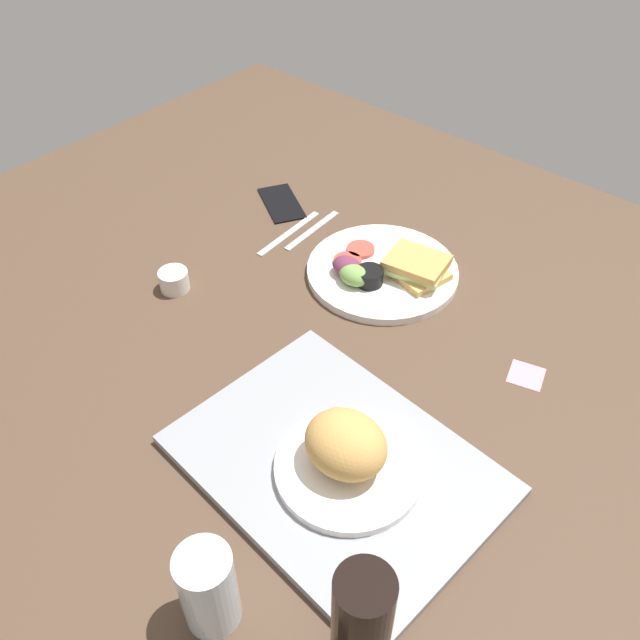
# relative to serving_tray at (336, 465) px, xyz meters

# --- Properties ---
(ground_plane) EXTENTS (1.90, 1.50, 0.03)m
(ground_plane) POSITION_rel_serving_tray_xyz_m (0.18, -0.22, -0.02)
(ground_plane) COLOR #4C3828
(serving_tray) EXTENTS (0.47, 0.36, 0.02)m
(serving_tray) POSITION_rel_serving_tray_xyz_m (0.00, 0.00, 0.00)
(serving_tray) COLOR gray
(serving_tray) RESTS_ON ground_plane
(bread_plate_near) EXTENTS (0.21, 0.21, 0.10)m
(bread_plate_near) POSITION_rel_serving_tray_xyz_m (-0.02, -0.00, 0.05)
(bread_plate_near) COLOR white
(bread_plate_near) RESTS_ON serving_tray
(plate_with_salad) EXTENTS (0.29, 0.29, 0.05)m
(plate_with_salad) POSITION_rel_serving_tray_xyz_m (0.21, -0.40, 0.01)
(plate_with_salad) COLOR white
(plate_with_salad) RESTS_ON ground_plane
(drinking_glass) EXTENTS (0.07, 0.07, 0.13)m
(drinking_glass) POSITION_rel_serving_tray_xyz_m (-0.02, 0.26, 0.06)
(drinking_glass) COLOR silver
(drinking_glass) RESTS_ON ground_plane
(soda_bottle) EXTENTS (0.06, 0.06, 0.22)m
(soda_bottle) POSITION_rel_serving_tray_xyz_m (-0.20, 0.20, 0.10)
(soda_bottle) COLOR black
(soda_bottle) RESTS_ON ground_plane
(espresso_cup) EXTENTS (0.06, 0.06, 0.04)m
(espresso_cup) POSITION_rel_serving_tray_xyz_m (0.49, -0.11, 0.01)
(espresso_cup) COLOR silver
(espresso_cup) RESTS_ON ground_plane
(fork) EXTENTS (0.02, 0.17, 0.01)m
(fork) POSITION_rel_serving_tray_xyz_m (0.42, -0.42, -0.01)
(fork) COLOR #B7B7BC
(fork) RESTS_ON ground_plane
(knife) EXTENTS (0.03, 0.19, 0.01)m
(knife) POSITION_rel_serving_tray_xyz_m (0.45, -0.38, -0.01)
(knife) COLOR #B7B7BC
(knife) RESTS_ON ground_plane
(cell_phone) EXTENTS (0.16, 0.13, 0.01)m
(cell_phone) POSITION_rel_serving_tray_xyz_m (0.54, -0.45, -0.00)
(cell_phone) COLOR black
(cell_phone) RESTS_ON ground_plane
(sticky_note) EXTENTS (0.07, 0.07, 0.00)m
(sticky_note) POSITION_rel_serving_tray_xyz_m (-0.12, -0.35, -0.01)
(sticky_note) COLOR pink
(sticky_note) RESTS_ON ground_plane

